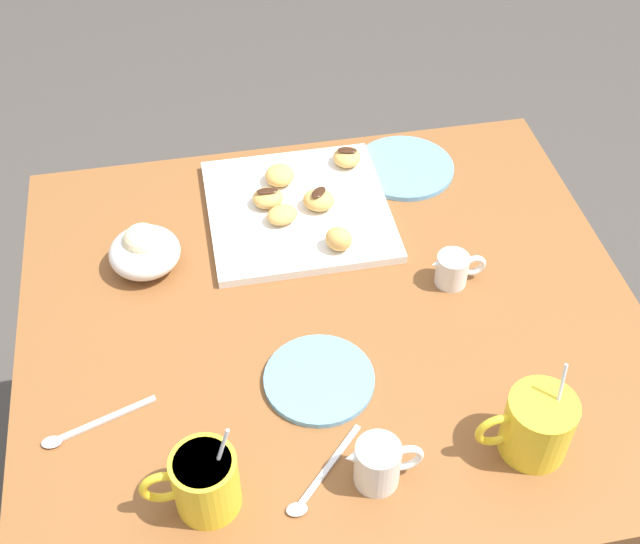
{
  "coord_description": "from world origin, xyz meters",
  "views": [
    {
      "loc": [
        0.18,
        0.83,
        1.71
      ],
      "look_at": [
        0.0,
        -0.07,
        0.77
      ],
      "focal_mm": 46.0,
      "sensor_mm": 36.0,
      "label": 1
    }
  ],
  "objects_px": {
    "saucer_sky_right": "(404,168)",
    "pastry_plate_square": "(298,210)",
    "dining_table": "(331,366)",
    "ice_cream_bowl": "(144,250)",
    "beignet_0": "(282,215)",
    "coffee_mug_yellow_left": "(536,424)",
    "beignet_1": "(280,175)",
    "beignet_3": "(339,239)",
    "beignet_2": "(319,200)",
    "chocolate_sauce_pitcher": "(453,268)",
    "beignet_5": "(347,157)",
    "beignet_4": "(268,198)",
    "cream_pitcher_white": "(376,463)",
    "coffee_mug_yellow_right": "(204,481)",
    "saucer_sky_left": "(319,380)"
  },
  "relations": [
    {
      "from": "beignet_3",
      "to": "chocolate_sauce_pitcher",
      "type": "bearing_deg",
      "value": 150.17
    },
    {
      "from": "pastry_plate_square",
      "to": "chocolate_sauce_pitcher",
      "type": "height_order",
      "value": "chocolate_sauce_pitcher"
    },
    {
      "from": "beignet_3",
      "to": "beignet_4",
      "type": "distance_m",
      "value": 0.16
    },
    {
      "from": "coffee_mug_yellow_left",
      "to": "coffee_mug_yellow_right",
      "type": "height_order",
      "value": "coffee_mug_yellow_left"
    },
    {
      "from": "cream_pitcher_white",
      "to": "beignet_2",
      "type": "xyz_separation_m",
      "value": [
        -0.03,
        -0.53,
        -0.01
      ]
    },
    {
      "from": "coffee_mug_yellow_left",
      "to": "beignet_1",
      "type": "distance_m",
      "value": 0.65
    },
    {
      "from": "cream_pitcher_white",
      "to": "beignet_0",
      "type": "xyz_separation_m",
      "value": [
        0.04,
        -0.5,
        -0.01
      ]
    },
    {
      "from": "beignet_0",
      "to": "beignet_5",
      "type": "height_order",
      "value": "same"
    },
    {
      "from": "cream_pitcher_white",
      "to": "beignet_2",
      "type": "bearing_deg",
      "value": -92.74
    },
    {
      "from": "pastry_plate_square",
      "to": "chocolate_sauce_pitcher",
      "type": "bearing_deg",
      "value": 135.72
    },
    {
      "from": "dining_table",
      "to": "beignet_1",
      "type": "height_order",
      "value": "beignet_1"
    },
    {
      "from": "dining_table",
      "to": "beignet_4",
      "type": "height_order",
      "value": "beignet_4"
    },
    {
      "from": "pastry_plate_square",
      "to": "beignet_2",
      "type": "xyz_separation_m",
      "value": [
        -0.04,
        0.01,
        0.02
      ]
    },
    {
      "from": "beignet_1",
      "to": "pastry_plate_square",
      "type": "bearing_deg",
      "value": 106.16
    },
    {
      "from": "chocolate_sauce_pitcher",
      "to": "cream_pitcher_white",
      "type": "bearing_deg",
      "value": 57.79
    },
    {
      "from": "pastry_plate_square",
      "to": "ice_cream_bowl",
      "type": "relative_size",
      "value": 2.69
    },
    {
      "from": "cream_pitcher_white",
      "to": "beignet_3",
      "type": "relative_size",
      "value": 2.3
    },
    {
      "from": "chocolate_sauce_pitcher",
      "to": "beignet_2",
      "type": "xyz_separation_m",
      "value": [
        0.18,
        -0.2,
        0.0
      ]
    },
    {
      "from": "ice_cream_bowl",
      "to": "beignet_4",
      "type": "xyz_separation_m",
      "value": [
        -0.22,
        -0.1,
        -0.01
      ]
    },
    {
      "from": "chocolate_sauce_pitcher",
      "to": "beignet_2",
      "type": "relative_size",
      "value": 1.67
    },
    {
      "from": "pastry_plate_square",
      "to": "beignet_2",
      "type": "bearing_deg",
      "value": 166.24
    },
    {
      "from": "chocolate_sauce_pitcher",
      "to": "dining_table",
      "type": "bearing_deg",
      "value": 8.41
    },
    {
      "from": "coffee_mug_yellow_left",
      "to": "saucer_sky_right",
      "type": "height_order",
      "value": "coffee_mug_yellow_left"
    },
    {
      "from": "ice_cream_bowl",
      "to": "beignet_0",
      "type": "xyz_separation_m",
      "value": [
        -0.23,
        -0.05,
        -0.01
      ]
    },
    {
      "from": "saucer_sky_left",
      "to": "beignet_1",
      "type": "bearing_deg",
      "value": -91.53
    },
    {
      "from": "dining_table",
      "to": "cream_pitcher_white",
      "type": "relative_size",
      "value": 9.22
    },
    {
      "from": "chocolate_sauce_pitcher",
      "to": "beignet_2",
      "type": "bearing_deg",
      "value": -48.19
    },
    {
      "from": "dining_table",
      "to": "chocolate_sauce_pitcher",
      "type": "xyz_separation_m",
      "value": [
        -0.2,
        -0.03,
        0.17
      ]
    },
    {
      "from": "chocolate_sauce_pitcher",
      "to": "saucer_sky_right",
      "type": "height_order",
      "value": "chocolate_sauce_pitcher"
    },
    {
      "from": "chocolate_sauce_pitcher",
      "to": "beignet_5",
      "type": "relative_size",
      "value": 1.74
    },
    {
      "from": "dining_table",
      "to": "pastry_plate_square",
      "type": "bearing_deg",
      "value": -87.26
    },
    {
      "from": "coffee_mug_yellow_right",
      "to": "beignet_4",
      "type": "distance_m",
      "value": 0.57
    },
    {
      "from": "ice_cream_bowl",
      "to": "saucer_sky_left",
      "type": "relative_size",
      "value": 0.72
    },
    {
      "from": "ice_cream_bowl",
      "to": "beignet_0",
      "type": "bearing_deg",
      "value": -167.87
    },
    {
      "from": "coffee_mug_yellow_left",
      "to": "beignet_2",
      "type": "xyz_separation_m",
      "value": [
        0.19,
        -0.52,
        -0.02
      ]
    },
    {
      "from": "dining_table",
      "to": "saucer_sky_right",
      "type": "height_order",
      "value": "saucer_sky_right"
    },
    {
      "from": "beignet_2",
      "to": "coffee_mug_yellow_right",
      "type": "bearing_deg",
      "value": 64.7
    },
    {
      "from": "ice_cream_bowl",
      "to": "beignet_3",
      "type": "bearing_deg",
      "value": 174.15
    },
    {
      "from": "saucer_sky_right",
      "to": "pastry_plate_square",
      "type": "bearing_deg",
      "value": 21.16
    },
    {
      "from": "beignet_2",
      "to": "beignet_1",
      "type": "bearing_deg",
      "value": -55.15
    },
    {
      "from": "chocolate_sauce_pitcher",
      "to": "pastry_plate_square",
      "type": "bearing_deg",
      "value": -44.28
    },
    {
      "from": "saucer_sky_right",
      "to": "coffee_mug_yellow_right",
      "type": "bearing_deg",
      "value": 55.14
    },
    {
      "from": "beignet_0",
      "to": "beignet_2",
      "type": "height_order",
      "value": "beignet_2"
    },
    {
      "from": "beignet_5",
      "to": "beignet_4",
      "type": "bearing_deg",
      "value": 28.62
    },
    {
      "from": "saucer_sky_right",
      "to": "beignet_4",
      "type": "xyz_separation_m",
      "value": [
        0.27,
        0.07,
        0.03
      ]
    },
    {
      "from": "cream_pitcher_white",
      "to": "dining_table",
      "type": "bearing_deg",
      "value": -90.29
    },
    {
      "from": "saucer_sky_left",
      "to": "saucer_sky_right",
      "type": "xyz_separation_m",
      "value": [
        -0.25,
        -0.45,
        0.0
      ]
    },
    {
      "from": "beignet_3",
      "to": "beignet_4",
      "type": "xyz_separation_m",
      "value": [
        0.1,
        -0.13,
        -0.0
      ]
    },
    {
      "from": "saucer_sky_right",
      "to": "beignet_1",
      "type": "bearing_deg",
      "value": 2.77
    },
    {
      "from": "ice_cream_bowl",
      "to": "beignet_5",
      "type": "xyz_separation_m",
      "value": [
        -0.38,
        -0.18,
        -0.01
      ]
    }
  ]
}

